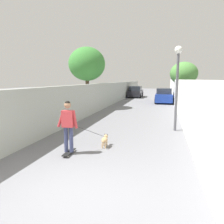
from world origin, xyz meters
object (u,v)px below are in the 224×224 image
(lamp_post, at_px, (178,73))
(skateboard, at_px, (69,152))
(person_skateboarder, at_px, (68,122))
(dog, at_px, (105,140))
(car_near, at_px, (164,96))
(tree_left_mid, at_px, (87,64))
(car_far, at_px, (136,92))
(tree_right_near, at_px, (184,74))

(lamp_post, bearing_deg, skateboard, 140.11)
(person_skateboarder, xyz_separation_m, dog, (1.03, -0.94, -0.81))
(dog, xyz_separation_m, car_near, (15.84, -2.04, 0.44))
(tree_left_mid, distance_m, dog, 11.01)
(tree_left_mid, distance_m, car_far, 13.17)
(tree_right_near, distance_m, tree_left_mid, 10.13)
(lamp_post, distance_m, person_skateboarder, 5.83)
(dog, height_order, car_far, car_far)
(tree_right_near, xyz_separation_m, lamp_post, (-12.33, 1.28, -0.27))
(person_skateboarder, height_order, car_near, person_skateboarder)
(lamp_post, relative_size, car_near, 1.01)
(tree_right_near, xyz_separation_m, car_near, (0.26, 1.88, -2.32))
(lamp_post, xyz_separation_m, person_skateboarder, (-4.28, 3.58, -1.68))
(lamp_post, xyz_separation_m, car_near, (12.59, 0.60, -2.05))
(dog, distance_m, car_far, 22.25)
(skateboard, height_order, dog, dog)
(skateboard, bearing_deg, tree_right_near, -16.29)
(tree_left_mid, relative_size, lamp_post, 1.28)
(tree_left_mid, xyz_separation_m, car_far, (12.60, -2.40, -2.98))
(tree_left_mid, bearing_deg, dog, -156.22)
(car_near, distance_m, car_far, 7.42)
(lamp_post, distance_m, dog, 4.87)
(skateboard, xyz_separation_m, car_far, (23.20, 0.88, 0.65))
(person_skateboarder, relative_size, car_far, 0.40)
(tree_right_near, xyz_separation_m, person_skateboarder, (-16.61, 4.85, -1.95))
(tree_left_mid, height_order, lamp_post, tree_left_mid)
(lamp_post, bearing_deg, person_skateboarder, 140.11)
(skateboard, xyz_separation_m, dog, (1.03, -0.94, 0.21))
(dog, bearing_deg, tree_left_mid, 23.78)
(skateboard, relative_size, person_skateboarder, 0.48)
(person_skateboarder, bearing_deg, lamp_post, -39.89)
(tree_right_near, xyz_separation_m, dog, (-15.58, 3.91, -2.76))
(car_near, height_order, car_far, same)
(skateboard, bearing_deg, car_near, -10.01)
(skateboard, relative_size, car_near, 0.20)
(tree_left_mid, height_order, car_far, tree_left_mid)
(tree_left_mid, bearing_deg, person_skateboarder, -162.82)
(tree_left_mid, distance_m, skateboard, 11.68)
(person_skateboarder, height_order, dog, person_skateboarder)
(lamp_post, bearing_deg, car_near, 2.73)
(tree_left_mid, height_order, skateboard, tree_left_mid)
(skateboard, height_order, car_near, car_near)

